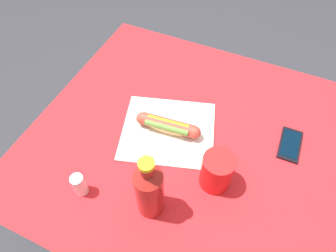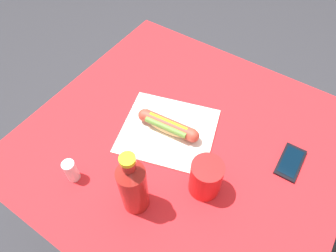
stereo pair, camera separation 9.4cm
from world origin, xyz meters
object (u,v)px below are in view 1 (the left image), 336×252
at_px(hot_dog, 168,126).
at_px(cell_phone, 290,144).
at_px(soda_bottle, 148,189).
at_px(drinking_cup, 217,171).
at_px(salt_shaker, 79,185).

bearing_deg(hot_dog, cell_phone, -163.69).
bearing_deg(soda_bottle, drinking_cup, -133.95).
height_order(drinking_cup, salt_shaker, drinking_cup).
distance_m(drinking_cup, salt_shaker, 0.38).
bearing_deg(salt_shaker, drinking_cup, -151.34).
bearing_deg(soda_bottle, hot_dog, -76.89).
xyz_separation_m(cell_phone, salt_shaker, (0.51, 0.40, 0.03)).
relative_size(hot_dog, cell_phone, 1.70).
bearing_deg(cell_phone, soda_bottle, 48.64).
distance_m(hot_dog, soda_bottle, 0.27).
xyz_separation_m(cell_phone, soda_bottle, (0.32, 0.36, 0.10)).
xyz_separation_m(hot_dog, salt_shaker, (0.14, 0.29, 0.01)).
bearing_deg(hot_dog, soda_bottle, 103.11).
height_order(hot_dog, salt_shaker, salt_shaker).
bearing_deg(salt_shaker, hot_dog, -115.50).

